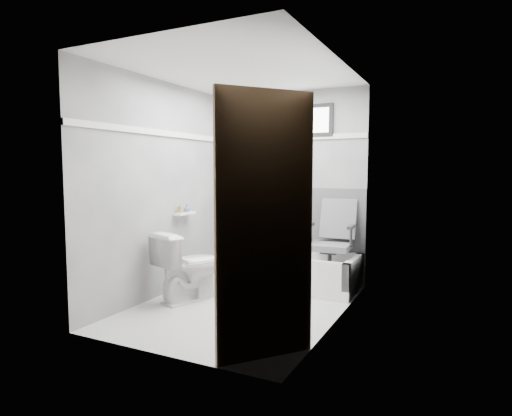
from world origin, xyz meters
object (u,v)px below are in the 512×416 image
Objects in this scene: office_chair at (330,240)px; door at (281,234)px; soap_bottle_b at (187,208)px; bathtub at (294,270)px; soap_bottle_a at (180,208)px; toilet at (189,266)px.

office_chair is 0.48× the size of door.
office_chair is 1.74m from soap_bottle_b.
bathtub is at bearing -176.78° from office_chair.
soap_bottle_a is at bearing -158.85° from office_chair.
toilet reaches higher than bathtub.
toilet is (-1.27, -1.02, -0.23)m from office_chair.
office_chair is at bearing 6.77° from bathtub.
door is 2.54m from soap_bottle_b.
door reaches higher than bathtub.
bathtub is at bearing -111.34° from toilet.
bathtub is 16.52× the size of soap_bottle_b.
office_chair is 2.32m from door.
soap_bottle_a is 1.24× the size of soap_bottle_b.
office_chair is at bearing 20.40° from soap_bottle_b.
door reaches higher than toilet.
door is 17.74× the size of soap_bottle_a.
soap_bottle_a is at bearing -149.77° from bathtub.
door is (1.60, -1.24, 0.63)m from toilet.
soap_bottle_a is (-1.92, 1.53, -0.03)m from door.
soap_bottle_a is at bearing -90.00° from soap_bottle_b.
door is 22.03× the size of soap_bottle_b.
toilet is at bearing -42.35° from soap_bottle_a.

